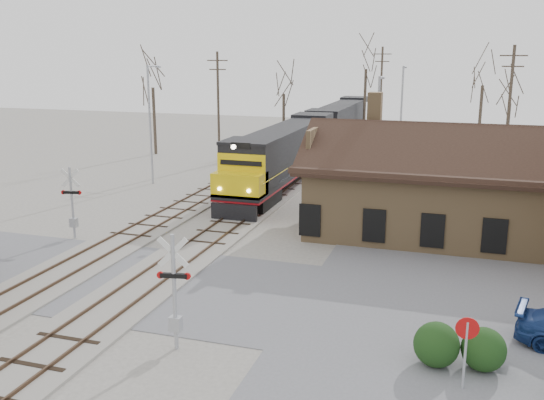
# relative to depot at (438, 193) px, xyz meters

# --- Properties ---
(ground) EXTENTS (140.00, 140.00, 0.00)m
(ground) POSITION_rel_depot_xyz_m (-11.99, -12.00, -2.41)
(ground) COLOR #A29D92
(ground) RESTS_ON ground
(road) EXTENTS (60.00, 9.00, 0.03)m
(road) POSITION_rel_depot_xyz_m (-11.99, -12.00, -2.39)
(road) COLOR slate
(road) RESTS_ON ground
(track_main) EXTENTS (3.40, 90.00, 0.24)m
(track_main) POSITION_rel_depot_xyz_m (-11.99, 3.00, -2.34)
(track_main) COLOR #A29D92
(track_main) RESTS_ON ground
(track_siding) EXTENTS (3.40, 90.00, 0.24)m
(track_siding) POSITION_rel_depot_xyz_m (-16.49, 3.00, -2.34)
(track_siding) COLOR #A29D92
(track_siding) RESTS_ON ground
(depot) EXTENTS (15.20, 9.31, 7.90)m
(depot) POSITION_rel_depot_xyz_m (0.00, 0.00, 0.00)
(depot) COLOR #99794F
(depot) RESTS_ON ground
(locomotive_lead) EXTENTS (3.20, 21.43, 4.76)m
(locomotive_lead) POSITION_rel_depot_xyz_m (-11.99, 8.71, 0.09)
(locomotive_lead) COLOR black
(locomotive_lead) RESTS_ON ground
(locomotive_trailing) EXTENTS (3.20, 21.43, 4.51)m
(locomotive_trailing) POSITION_rel_depot_xyz_m (-11.99, 30.41, 0.09)
(locomotive_trailing) COLOR black
(locomotive_trailing) RESTS_ON ground
(crossbuck_near) EXTENTS (1.20, 0.33, 4.24)m
(crossbuck_near) POSITION_rel_depot_xyz_m (-7.98, -17.30, -0.43)
(crossbuck_near) COLOR #A5A8AD
(crossbuck_near) RESTS_ON ground
(crossbuck_far) EXTENTS (1.15, 0.35, 4.08)m
(crossbuck_far) POSITION_rel_depot_xyz_m (-19.33, -7.23, -0.49)
(crossbuck_far) COLOR #A5A8AD
(crossbuck_far) RESTS_ON ground
(do_not_enter_sign) EXTENTS (0.72, 0.14, 2.43)m
(do_not_enter_sign) POSITION_rel_depot_xyz_m (1.73, -16.99, -0.74)
(do_not_enter_sign) COLOR #A5A8AD
(do_not_enter_sign) RESTS_ON ground
(hedge_a) EXTENTS (1.53, 1.53, 1.53)m
(hedge_a) POSITION_rel_depot_xyz_m (0.84, -15.72, -1.64)
(hedge_a) COLOR #173210
(hedge_a) RESTS_ON ground
(hedge_b) EXTENTS (1.47, 1.47, 1.47)m
(hedge_b) POSITION_rel_depot_xyz_m (2.33, -15.54, -1.67)
(hedge_b) COLOR #173210
(hedge_b) RESTS_ON ground
(streetlight_a) EXTENTS (0.25, 2.04, 9.24)m
(streetlight_a) POSITION_rel_depot_xyz_m (-22.19, 7.22, 2.75)
(streetlight_a) COLOR #A5A8AD
(streetlight_a) RESTS_ON ground
(streetlight_b) EXTENTS (0.25, 2.04, 8.59)m
(streetlight_b) POSITION_rel_depot_xyz_m (-4.66, 8.01, 2.42)
(streetlight_b) COLOR #A5A8AD
(streetlight_b) RESTS_ON ground
(streetlight_c) EXTENTS (0.25, 2.04, 8.99)m
(streetlight_c) POSITION_rel_depot_xyz_m (-4.41, 21.39, 2.62)
(streetlight_c) COLOR #A5A8AD
(streetlight_c) RESTS_ON ground
(utility_pole_a) EXTENTS (2.00, 0.24, 10.24)m
(utility_pole_a) POSITION_rel_depot_xyz_m (-20.64, 17.17, 2.94)
(utility_pole_a) COLOR #382D23
(utility_pole_a) RESTS_ON ground
(utility_pole_b) EXTENTS (2.00, 0.24, 10.74)m
(utility_pole_b) POSITION_rel_depot_xyz_m (-8.07, 34.24, 3.20)
(utility_pole_b) COLOR #382D23
(utility_pole_b) RESTS_ON ground
(utility_pole_c) EXTENTS (2.00, 0.24, 10.74)m
(utility_pole_c) POSITION_rel_depot_xyz_m (4.34, 15.38, 3.19)
(utility_pole_c) COLOR #382D23
(utility_pole_c) RESTS_ON ground
(tree_a) EXTENTS (4.48, 4.48, 10.97)m
(tree_a) POSITION_rel_depot_xyz_m (-28.85, 19.97, 5.41)
(tree_a) COLOR #382D23
(tree_a) RESTS_ON ground
(tree_b) EXTENTS (3.84, 3.84, 9.40)m
(tree_b) POSITION_rel_depot_xyz_m (-17.85, 28.92, 4.28)
(tree_b) COLOR #382D23
(tree_b) RESTS_ON ground
(tree_c) EXTENTS (5.52, 5.52, 13.52)m
(tree_c) POSITION_rel_depot_xyz_m (-10.00, 35.25, 7.23)
(tree_c) COLOR #382D23
(tree_c) RESTS_ON ground
(tree_d) EXTENTS (4.55, 4.55, 11.15)m
(tree_d) POSITION_rel_depot_xyz_m (2.63, 32.01, 5.53)
(tree_d) COLOR #382D23
(tree_d) RESTS_ON ground
(tree_e) EXTENTS (3.66, 3.66, 8.97)m
(tree_e) POSITION_rel_depot_xyz_m (5.05, 26.52, 3.97)
(tree_e) COLOR #382D23
(tree_e) RESTS_ON ground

